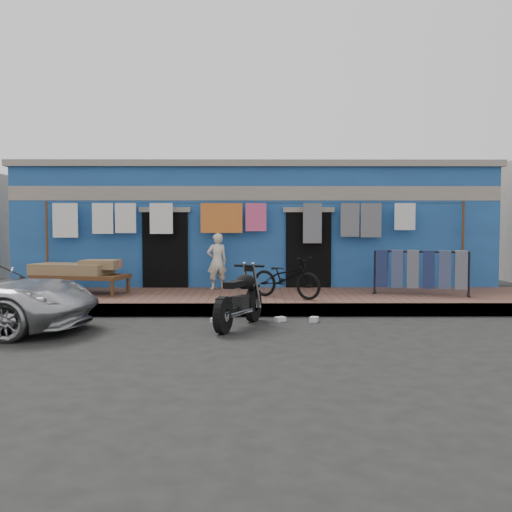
{
  "coord_description": "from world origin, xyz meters",
  "views": [
    {
      "loc": [
        -0.08,
        -9.42,
        1.75
      ],
      "look_at": [
        0.0,
        2.0,
        1.15
      ],
      "focal_mm": 40.0,
      "sensor_mm": 36.0,
      "label": 1
    }
  ],
  "objects": [
    {
      "name": "clothesline",
      "position": [
        -0.49,
        4.25,
        1.83
      ],
      "size": [
        10.06,
        0.06,
        2.1
      ],
      "color": "brown",
      "rests_on": "sidewalk"
    },
    {
      "name": "bicycle",
      "position": [
        0.63,
        2.42,
        0.78
      ],
      "size": [
        1.66,
        1.43,
        1.06
      ],
      "primitive_type": "imported",
      "rotation": [
        0.0,
        0.0,
        0.94
      ],
      "color": "black",
      "rests_on": "sidewalk"
    },
    {
      "name": "litter_b",
      "position": [
        1.05,
        0.9,
        0.05
      ],
      "size": [
        0.19,
        0.22,
        0.09
      ],
      "primitive_type": "cube",
      "rotation": [
        0.0,
        0.0,
        1.25
      ],
      "color": "silver",
      "rests_on": "ground"
    },
    {
      "name": "ground",
      "position": [
        0.0,
        0.0,
        0.0
      ],
      "size": [
        80.0,
        80.0,
        0.0
      ],
      "primitive_type": "plane",
      "color": "black",
      "rests_on": "ground"
    },
    {
      "name": "seated_person",
      "position": [
        -0.91,
        4.03,
        0.92
      ],
      "size": [
        0.56,
        0.46,
        1.33
      ],
      "primitive_type": "imported",
      "rotation": [
        0.0,
        0.0,
        3.47
      ],
      "color": "beige",
      "rests_on": "sidewalk"
    },
    {
      "name": "curb",
      "position": [
        0.0,
        1.55,
        0.12
      ],
      "size": [
        28.0,
        0.1,
        0.25
      ],
      "primitive_type": "cube",
      "color": "gray",
      "rests_on": "ground"
    },
    {
      "name": "building",
      "position": [
        -0.0,
        6.99,
        1.69
      ],
      "size": [
        12.2,
        5.2,
        3.36
      ],
      "color": "navy",
      "rests_on": "ground"
    },
    {
      "name": "jeans_rack",
      "position": [
        3.62,
        2.98,
        0.75
      ],
      "size": [
        2.33,
        1.59,
        1.0
      ],
      "primitive_type": null,
      "rotation": [
        0.0,
        0.0,
        -0.3
      ],
      "color": "black",
      "rests_on": "sidewalk"
    },
    {
      "name": "litter_c",
      "position": [
        -0.76,
        0.9,
        0.04
      ],
      "size": [
        0.16,
        0.2,
        0.07
      ],
      "primitive_type": "cube",
      "rotation": [
        0.0,
        0.0,
        1.47
      ],
      "color": "silver",
      "rests_on": "ground"
    },
    {
      "name": "charpoy",
      "position": [
        -3.88,
        3.21,
        0.61
      ],
      "size": [
        2.6,
        1.97,
        0.72
      ],
      "primitive_type": null,
      "rotation": [
        0.0,
        0.0,
        -0.23
      ],
      "color": "brown",
      "rests_on": "sidewalk"
    },
    {
      "name": "sidewalk",
      "position": [
        0.0,
        3.0,
        0.12
      ],
      "size": [
        28.0,
        3.0,
        0.25
      ],
      "primitive_type": "cube",
      "color": "brown",
      "rests_on": "ground"
    },
    {
      "name": "motorcycle",
      "position": [
        -0.3,
        0.36,
        0.53
      ],
      "size": [
        1.72,
        2.03,
        1.05
      ],
      "primitive_type": null,
      "rotation": [
        0.0,
        0.0,
        -0.39
      ],
      "color": "black",
      "rests_on": "ground"
    },
    {
      "name": "litter_a",
      "position": [
        0.44,
        0.97,
        0.04
      ],
      "size": [
        0.23,
        0.22,
        0.08
      ],
      "primitive_type": "cube",
      "rotation": [
        0.0,
        0.0,
        0.54
      ],
      "color": "silver",
      "rests_on": "ground"
    }
  ]
}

